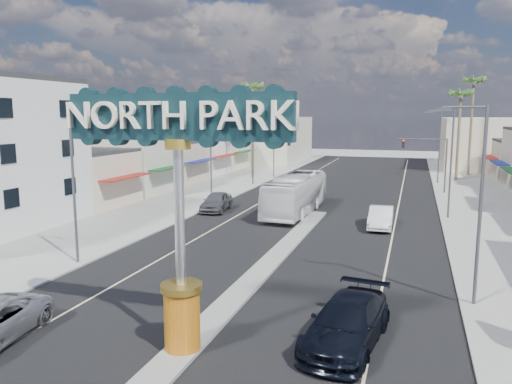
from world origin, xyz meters
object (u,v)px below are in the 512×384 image
Objects in this scene: palm_right_far at (474,86)px; traffic_signal_left at (267,151)px; streetlight_r_mid at (449,158)px; car_parked_left at (216,202)px; traffic_signal_right at (429,154)px; streetlight_l_mid at (212,152)px; palm_left_far at (252,92)px; streetlight_l_far at (275,140)px; car_parked_right at (381,217)px; gateway_sign at (179,192)px; streetlight_l_near at (76,177)px; suv_right at (347,323)px; streetlight_r_near at (477,196)px; streetlight_r_far at (438,143)px; palm_right_mid at (461,98)px; city_bus at (296,194)px.

traffic_signal_left is at bearing -143.33° from palm_right_far.
streetlight_r_mid reaches higher than car_parked_left.
car_parked_left is at bearing -137.51° from traffic_signal_right.
palm_left_far is (-2.57, 20.00, 6.43)m from streetlight_l_mid.
streetlight_l_far is 1.82× the size of car_parked_right.
streetlight_r_mid is at bearing 69.58° from gateway_sign.
streetlight_l_near is (-1.25, -33.99, 0.79)m from traffic_signal_left.
car_parked_left is at bearing -79.99° from palm_left_far.
traffic_signal_left is 0.67× the size of streetlight_l_near.
streetlight_r_mid is (20.87, 20.00, 0.00)m from streetlight_l_near.
car_parked_left is (-9.00, 25.36, -5.07)m from gateway_sign.
streetlight_l_far is 1.51× the size of suv_right.
streetlight_r_near reaches higher than traffic_signal_right.
suv_right reaches higher than car_parked_left.
car_parked_left reaches higher than car_parked_right.
palm_left_far is (-23.43, -2.00, 6.43)m from streetlight_r_far.
suv_right is at bearing -63.01° from car_parked_left.
palm_right_mid is at bearing 12.99° from palm_left_far.
gateway_sign is at bearing -148.60° from suv_right.
gateway_sign is at bearing -142.45° from streetlight_r_near.
car_parked_left is (1.43, 17.34, -4.21)m from streetlight_l_near.
palm_right_far reaches higher than suv_right.
traffic_signal_left is at bearing 118.36° from suv_right.
car_parked_right is at bearing 108.31° from streetlight_r_near.
palm_right_far reaches higher than streetlight_l_near.
city_bus is at bearing 94.30° from gateway_sign.
streetlight_r_far is 0.69× the size of palm_left_far.
palm_left_far is at bearing 118.86° from city_bus.
palm_left_far is at bearing 120.08° from suv_right.
streetlight_l_near is 51.92m from palm_right_mid.
palm_left_far is 2.20× the size of suv_right.
streetlight_r_mid is 22.00m from streetlight_r_far.
streetlight_l_mid is at bearing 161.26° from car_parked_right.
streetlight_r_near is at bearing -47.28° from car_parked_left.
palm_left_far reaches higher than traffic_signal_right.
streetlight_l_far is at bearing 98.86° from traffic_signal_left.
streetlight_l_far is 50.38m from suv_right.
streetlight_r_mid is at bearing -90.00° from streetlight_r_far.
streetlight_r_mid is 20.06m from car_parked_left.
traffic_signal_left is 0.49× the size of city_bus.
streetlight_r_near is at bearing -60.01° from traffic_signal_left.
palm_right_mid is (13.00, 54.02, 4.67)m from gateway_sign.
palm_right_mid is at bearing 28.42° from traffic_signal_left.
streetlight_r_far is 0.64× the size of palm_right_far.
palm_left_far is 30.48m from palm_right_far.
palm_right_mid reaches higher than streetlight_l_mid.
traffic_signal_left reaches higher than car_parked_left.
car_parked_left is 1.01× the size of car_parked_right.
streetlight_l_mid is at bearing 110.42° from gateway_sign.
streetlight_r_near is 22.62m from city_bus.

